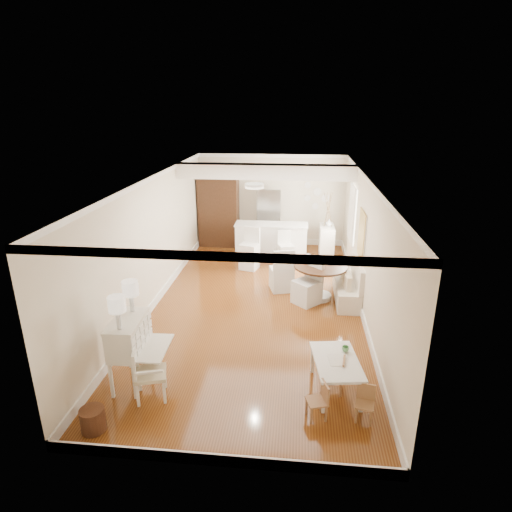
% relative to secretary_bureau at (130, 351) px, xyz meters
% --- Properties ---
extents(room, '(9.00, 9.04, 2.82)m').
position_rel_secretary_bureau_xyz_m(room, '(1.74, 3.28, 1.42)').
color(room, brown).
rests_on(room, ground).
extents(secretary_bureau, '(0.91, 0.93, 1.13)m').
position_rel_secretary_bureau_xyz_m(secretary_bureau, '(0.00, 0.00, 0.00)').
color(secretary_bureau, white).
rests_on(secretary_bureau, ground).
extents(gustavian_armchair, '(0.61, 0.61, 0.86)m').
position_rel_secretary_bureau_xyz_m(gustavian_armchair, '(0.43, -0.32, -0.13)').
color(gustavian_armchair, white).
rests_on(gustavian_armchair, ground).
extents(wicker_basket, '(0.41, 0.41, 0.33)m').
position_rel_secretary_bureau_xyz_m(wicker_basket, '(-0.14, -1.09, -0.40)').
color(wicker_basket, '#4C2917').
rests_on(wicker_basket, ground).
extents(kids_table, '(0.80, 1.18, 0.55)m').
position_rel_secretary_bureau_xyz_m(kids_table, '(3.20, 0.11, -0.29)').
color(kids_table, white).
rests_on(kids_table, ground).
extents(kids_chair_a, '(0.34, 0.34, 0.57)m').
position_rel_secretary_bureau_xyz_m(kids_chair_a, '(2.89, -0.53, -0.28)').
color(kids_chair_a, '#966944').
rests_on(kids_chair_a, ground).
extents(kids_chair_b, '(0.33, 0.33, 0.60)m').
position_rel_secretary_bureau_xyz_m(kids_chair_b, '(3.19, 0.09, -0.26)').
color(kids_chair_b, '#AD794E').
rests_on(kids_chair_b, ground).
extents(kids_chair_c, '(0.30, 0.30, 0.53)m').
position_rel_secretary_bureau_xyz_m(kids_chair_c, '(3.56, -0.51, -0.30)').
color(kids_chair_c, '#A27349').
rests_on(kids_chair_c, ground).
extents(banquette, '(0.52, 1.60, 0.98)m').
position_rel_secretary_bureau_xyz_m(banquette, '(3.69, 3.46, -0.07)').
color(banquette, silver).
rests_on(banquette, ground).
extents(dining_table, '(1.45, 1.45, 0.81)m').
position_rel_secretary_bureau_xyz_m(dining_table, '(3.08, 3.46, -0.16)').
color(dining_table, '#422515').
rests_on(dining_table, ground).
extents(slip_chair_near, '(0.72, 0.72, 1.05)m').
position_rel_secretary_bureau_xyz_m(slip_chair_near, '(2.79, 3.20, -0.04)').
color(slip_chair_near, silver).
rests_on(slip_chair_near, ground).
extents(slip_chair_far, '(0.62, 0.64, 1.06)m').
position_rel_secretary_bureau_xyz_m(slip_chair_far, '(2.20, 3.88, -0.03)').
color(slip_chair_far, silver).
rests_on(slip_chair_far, ground).
extents(breakfast_counter, '(2.05, 0.65, 1.03)m').
position_rel_secretary_bureau_xyz_m(breakfast_counter, '(1.80, 6.06, -0.05)').
color(breakfast_counter, white).
rests_on(breakfast_counter, ground).
extents(bar_stool_left, '(0.55, 0.55, 1.12)m').
position_rel_secretary_bureau_xyz_m(bar_stool_left, '(1.27, 5.19, -0.00)').
color(bar_stool_left, white).
rests_on(bar_stool_left, ground).
extents(bar_stool_right, '(0.50, 0.50, 0.98)m').
position_rel_secretary_bureau_xyz_m(bar_stool_right, '(2.24, 5.45, -0.07)').
color(bar_stool_right, silver).
rests_on(bar_stool_right, ground).
extents(pantry_cabinet, '(1.20, 0.60, 2.30)m').
position_rel_secretary_bureau_xyz_m(pantry_cabinet, '(0.10, 7.14, 0.59)').
color(pantry_cabinet, '#381E11').
rests_on(pantry_cabinet, ground).
extents(fridge, '(0.75, 0.65, 1.80)m').
position_rel_secretary_bureau_xyz_m(fridge, '(2.00, 7.11, 0.34)').
color(fridge, silver).
rests_on(fridge, ground).
extents(sideboard, '(0.41, 0.91, 0.87)m').
position_rel_secretary_bureau_xyz_m(sideboard, '(3.39, 6.52, -0.13)').
color(sideboard, silver).
rests_on(sideboard, ground).
extents(pencil_cup, '(0.14, 0.14, 0.09)m').
position_rel_secretary_bureau_xyz_m(pencil_cup, '(3.35, 0.37, 0.03)').
color(pencil_cup, '#63A968').
rests_on(pencil_cup, kids_table).
extents(branch_vase, '(0.22, 0.22, 0.21)m').
position_rel_secretary_bureau_xyz_m(branch_vase, '(3.43, 6.54, 0.41)').
color(branch_vase, silver).
rests_on(branch_vase, sideboard).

